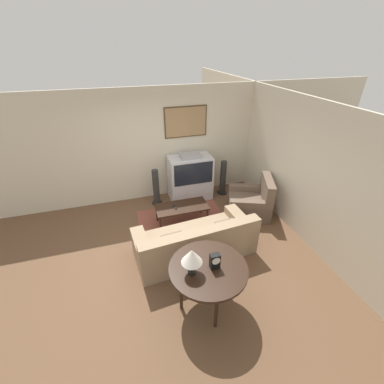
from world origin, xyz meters
name	(u,v)px	position (x,y,z in m)	size (l,w,h in m)	color
ground_plane	(173,248)	(0.00, 0.00, 0.00)	(12.00, 12.00, 0.00)	brown
wall_back	(151,146)	(0.01, 2.13, 1.36)	(12.00, 0.10, 2.70)	beige
wall_right	(301,169)	(2.63, 0.00, 1.35)	(0.06, 12.00, 2.70)	beige
area_rug	(183,222)	(0.42, 0.74, 0.01)	(1.95, 1.43, 0.01)	brown
tv	(190,178)	(0.88, 1.74, 0.58)	(1.05, 0.60, 1.21)	silver
couch	(196,242)	(0.38, -0.28, 0.28)	(2.27, 1.11, 0.79)	#9E8466
armchair	(251,203)	(2.03, 0.65, 0.29)	(1.18, 1.15, 0.91)	brown
coffee_table	(182,208)	(0.39, 0.75, 0.39)	(1.14, 0.53, 0.44)	black
console_table	(208,271)	(0.22, -1.38, 0.75)	(1.11, 1.11, 0.82)	black
table_lamp	(192,256)	(-0.03, -1.40, 1.11)	(0.28, 0.28, 0.41)	black
mantel_clock	(215,261)	(0.30, -1.40, 0.93)	(0.14, 0.10, 0.23)	black
remote	(175,207)	(0.24, 0.75, 0.45)	(0.06, 0.16, 0.02)	black
speaker_tower_left	(156,188)	(0.00, 1.70, 0.43)	(0.26, 0.26, 0.92)	black
speaker_tower_right	(223,179)	(1.75, 1.70, 0.43)	(0.26, 0.26, 0.92)	black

